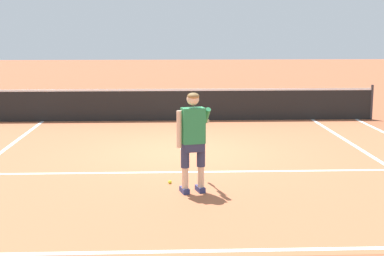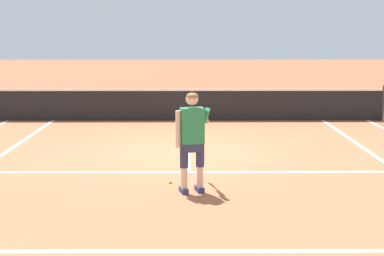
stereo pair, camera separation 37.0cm
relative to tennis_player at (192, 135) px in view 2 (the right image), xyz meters
name	(u,v)px [view 2 (the right image)]	position (x,y,z in m)	size (l,w,h in m)	color
ground_plane	(188,152)	(-0.08, 3.30, -0.99)	(80.00, 80.00, 0.00)	#9E5133
court_inner_surface	(188,159)	(-0.08, 2.58, -0.99)	(10.98, 10.84, 0.00)	#B2603D
line_baseline	(187,251)	(-0.08, -2.64, -0.99)	(10.98, 0.10, 0.01)	white
line_service	(188,172)	(-0.08, 1.40, -0.99)	(8.23, 0.10, 0.01)	white
line_centre_service	(188,140)	(-0.08, 4.60, -0.99)	(0.10, 6.40, 0.01)	white
line_singles_right	(379,158)	(4.04, 2.58, -0.99)	(0.10, 10.44, 0.01)	white
tennis_net	(188,104)	(-0.08, 7.80, -0.49)	(11.96, 0.08, 1.07)	#333338
tennis_player	(192,135)	(0.00, 0.00, 0.00)	(0.59, 1.21, 1.71)	navy
tennis_ball_near_feet	(170,182)	(-0.39, 0.56, -0.96)	(0.07, 0.07, 0.07)	#CCE02D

